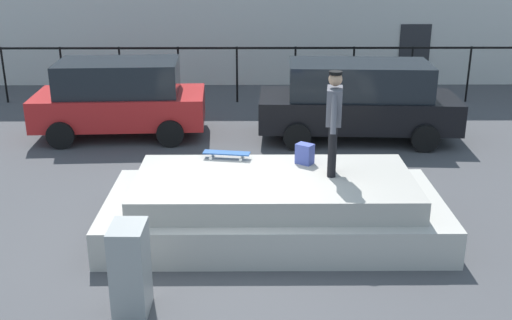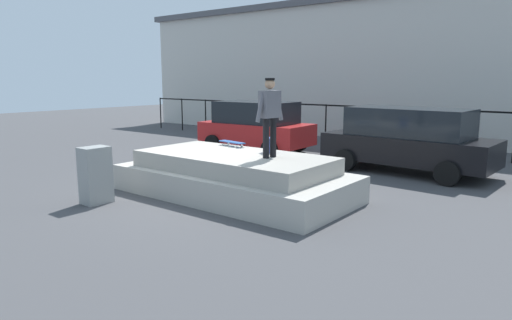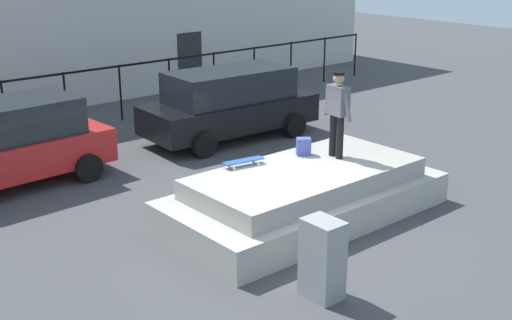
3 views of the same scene
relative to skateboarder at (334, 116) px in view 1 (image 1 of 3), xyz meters
The scene contains 9 objects.
ground_plane 2.69m from the skateboarder, 163.68° to the right, with size 60.00×60.00×0.00m, color #424244.
concrete_ledge 1.81m from the skateboarder, behind, with size 5.53×2.65×0.99m.
skateboarder is the anchor object (origin of this frame).
skateboard 2.11m from the skateboarder, 156.50° to the left, with size 0.84×0.33×0.12m.
backpack 1.05m from the skateboarder, 128.18° to the left, with size 0.28×0.20×0.35m, color #3F4C99.
car_red_hatchback_near 7.04m from the skateboarder, 130.60° to the left, with size 4.18×2.30×1.86m.
car_black_hatchback_mid 5.25m from the skateboarder, 75.91° to the left, with size 4.81×2.30×1.87m.
utility_box 4.02m from the skateboarder, 139.66° to the right, with size 0.44×0.60×1.24m, color gray.
fence_row 8.77m from the skateboarder, 101.49° to the left, with size 24.06×0.06×1.65m.
Camera 1 is at (0.43, -9.00, 4.67)m, focal length 43.51 mm.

